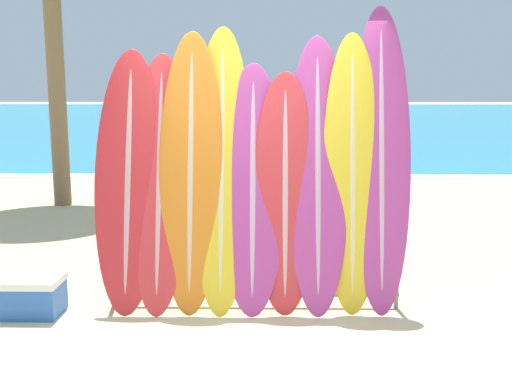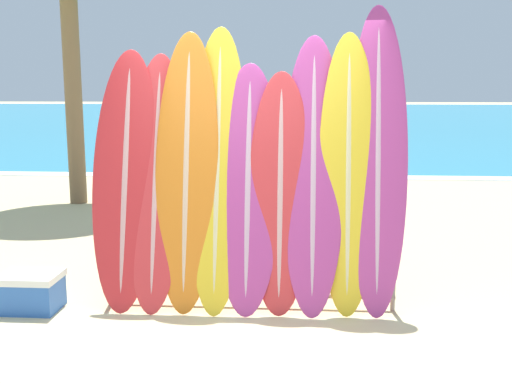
{
  "view_description": "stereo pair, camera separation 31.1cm",
  "coord_description": "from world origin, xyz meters",
  "px_view_note": "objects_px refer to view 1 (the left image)",
  "views": [
    {
      "loc": [
        0.21,
        -4.32,
        1.92
      ],
      "look_at": [
        0.1,
        1.56,
        0.9
      ],
      "focal_mm": 42.0,
      "sensor_mm": 36.0,
      "label": 1
    },
    {
      "loc": [
        0.52,
        -4.3,
        1.92
      ],
      "look_at": [
        0.1,
        1.56,
        0.9
      ],
      "focal_mm": 42.0,
      "sensor_mm": 36.0,
      "label": 2
    }
  ],
  "objects_px": {
    "surfboard_slot_2": "(191,171)",
    "surfboard_slot_4": "(253,187)",
    "surfboard_slot_5": "(285,192)",
    "cooler_box": "(32,296)",
    "surfboard_slot_6": "(318,174)",
    "person_near_water": "(195,147)",
    "surfboard_slot_1": "(159,182)",
    "surfboard_slot_8": "(381,159)",
    "surfboard_rack": "(254,255)",
    "surfboard_slot_7": "(352,173)",
    "surfboard_slot_3": "(222,168)",
    "surfboard_slot_0": "(128,180)",
    "person_far_left": "(204,140)",
    "person_mid_beach": "(357,139)"
  },
  "relations": [
    {
      "from": "surfboard_slot_6",
      "to": "person_near_water",
      "type": "xyz_separation_m",
      "value": [
        -1.69,
        5.26,
        -0.28
      ]
    },
    {
      "from": "surfboard_slot_3",
      "to": "surfboard_slot_6",
      "type": "xyz_separation_m",
      "value": [
        0.83,
        -0.03,
        -0.04
      ]
    },
    {
      "from": "person_near_water",
      "to": "surfboard_slot_3",
      "type": "bearing_deg",
      "value": -75.44
    },
    {
      "from": "surfboard_rack",
      "to": "person_near_water",
      "type": "xyz_separation_m",
      "value": [
        -1.14,
        5.31,
        0.44
      ]
    },
    {
      "from": "surfboard_slot_1",
      "to": "surfboard_slot_8",
      "type": "height_order",
      "value": "surfboard_slot_8"
    },
    {
      "from": "surfboard_slot_0",
      "to": "surfboard_slot_3",
      "type": "xyz_separation_m",
      "value": [
        0.81,
        0.03,
        0.1
      ]
    },
    {
      "from": "surfboard_slot_5",
      "to": "person_mid_beach",
      "type": "height_order",
      "value": "surfboard_slot_5"
    },
    {
      "from": "surfboard_rack",
      "to": "surfboard_slot_3",
      "type": "distance_m",
      "value": 0.81
    },
    {
      "from": "surfboard_slot_0",
      "to": "surfboard_slot_6",
      "type": "bearing_deg",
      "value": -0.01
    },
    {
      "from": "surfboard_slot_4",
      "to": "person_near_water",
      "type": "xyz_separation_m",
      "value": [
        -1.13,
        5.28,
        -0.16
      ]
    },
    {
      "from": "surfboard_slot_1",
      "to": "surfboard_slot_4",
      "type": "bearing_deg",
      "value": -1.5
    },
    {
      "from": "surfboard_slot_3",
      "to": "cooler_box",
      "type": "height_order",
      "value": "surfboard_slot_3"
    },
    {
      "from": "surfboard_slot_7",
      "to": "person_near_water",
      "type": "bearing_deg",
      "value": 110.65
    },
    {
      "from": "surfboard_slot_4",
      "to": "person_far_left",
      "type": "relative_size",
      "value": 1.32
    },
    {
      "from": "cooler_box",
      "to": "surfboard_slot_2",
      "type": "bearing_deg",
      "value": 10.41
    },
    {
      "from": "surfboard_slot_5",
      "to": "surfboard_slot_7",
      "type": "bearing_deg",
      "value": 3.04
    },
    {
      "from": "surfboard_rack",
      "to": "surfboard_slot_4",
      "type": "xyz_separation_m",
      "value": [
        -0.01,
        0.03,
        0.6
      ]
    },
    {
      "from": "surfboard_slot_6",
      "to": "person_near_water",
      "type": "height_order",
      "value": "surfboard_slot_6"
    },
    {
      "from": "surfboard_slot_2",
      "to": "person_far_left",
      "type": "relative_size",
      "value": 1.49
    },
    {
      "from": "surfboard_slot_3",
      "to": "person_near_water",
      "type": "distance_m",
      "value": 5.31
    },
    {
      "from": "surfboard_rack",
      "to": "person_mid_beach",
      "type": "relative_size",
      "value": 1.42
    },
    {
      "from": "surfboard_rack",
      "to": "surfboard_slot_0",
      "type": "height_order",
      "value": "surfboard_slot_0"
    },
    {
      "from": "surfboard_slot_1",
      "to": "surfboard_slot_5",
      "type": "relative_size",
      "value": 1.08
    },
    {
      "from": "surfboard_slot_4",
      "to": "surfboard_slot_6",
      "type": "bearing_deg",
      "value": 2.15
    },
    {
      "from": "surfboard_slot_5",
      "to": "person_far_left",
      "type": "distance_m",
      "value": 7.15
    },
    {
      "from": "surfboard_slot_1",
      "to": "surfboard_slot_3",
      "type": "relative_size",
      "value": 0.9
    },
    {
      "from": "surfboard_slot_5",
      "to": "surfboard_slot_1",
      "type": "bearing_deg",
      "value": 177.76
    },
    {
      "from": "surfboard_slot_3",
      "to": "surfboard_slot_4",
      "type": "bearing_deg",
      "value": -10.26
    },
    {
      "from": "surfboard_slot_1",
      "to": "surfboard_rack",
      "type": "bearing_deg",
      "value": -3.3
    },
    {
      "from": "surfboard_slot_3",
      "to": "surfboard_slot_5",
      "type": "height_order",
      "value": "surfboard_slot_3"
    },
    {
      "from": "surfboard_slot_6",
      "to": "person_near_water",
      "type": "distance_m",
      "value": 5.53
    },
    {
      "from": "surfboard_slot_5",
      "to": "person_near_water",
      "type": "xyz_separation_m",
      "value": [
        -1.41,
        5.3,
        -0.12
      ]
    },
    {
      "from": "surfboard_slot_5",
      "to": "cooler_box",
      "type": "distance_m",
      "value": 2.35
    },
    {
      "from": "surfboard_slot_5",
      "to": "surfboard_rack",
      "type": "bearing_deg",
      "value": -178.95
    },
    {
      "from": "surfboard_slot_8",
      "to": "cooler_box",
      "type": "relative_size",
      "value": 5.15
    },
    {
      "from": "cooler_box",
      "to": "surfboard_slot_0",
      "type": "bearing_deg",
      "value": 17.25
    },
    {
      "from": "surfboard_slot_1",
      "to": "cooler_box",
      "type": "bearing_deg",
      "value": -166.89
    },
    {
      "from": "surfboard_slot_5",
      "to": "surfboard_slot_3",
      "type": "bearing_deg",
      "value": 172.7
    },
    {
      "from": "person_mid_beach",
      "to": "cooler_box",
      "type": "height_order",
      "value": "person_mid_beach"
    },
    {
      "from": "surfboard_rack",
      "to": "surfboard_slot_5",
      "type": "relative_size",
      "value": 1.23
    },
    {
      "from": "surfboard_rack",
      "to": "surfboard_slot_1",
      "type": "bearing_deg",
      "value": 176.7
    },
    {
      "from": "person_near_water",
      "to": "surfboard_slot_7",
      "type": "bearing_deg",
      "value": -64.11
    },
    {
      "from": "person_mid_beach",
      "to": "surfboard_slot_5",
      "type": "bearing_deg",
      "value": -87.43
    },
    {
      "from": "surfboard_slot_0",
      "to": "surfboard_slot_3",
      "type": "height_order",
      "value": "surfboard_slot_3"
    },
    {
      "from": "surfboard_rack",
      "to": "person_near_water",
      "type": "distance_m",
      "value": 5.45
    },
    {
      "from": "surfboard_slot_4",
      "to": "surfboard_rack",
      "type": "bearing_deg",
      "value": -63.1
    },
    {
      "from": "surfboard_slot_4",
      "to": "surfboard_slot_6",
      "type": "distance_m",
      "value": 0.57
    },
    {
      "from": "surfboard_slot_2",
      "to": "surfboard_rack",
      "type": "bearing_deg",
      "value": -4.67
    },
    {
      "from": "surfboard_slot_2",
      "to": "surfboard_slot_4",
      "type": "distance_m",
      "value": 0.55
    },
    {
      "from": "surfboard_slot_8",
      "to": "cooler_box",
      "type": "height_order",
      "value": "surfboard_slot_8"
    }
  ]
}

